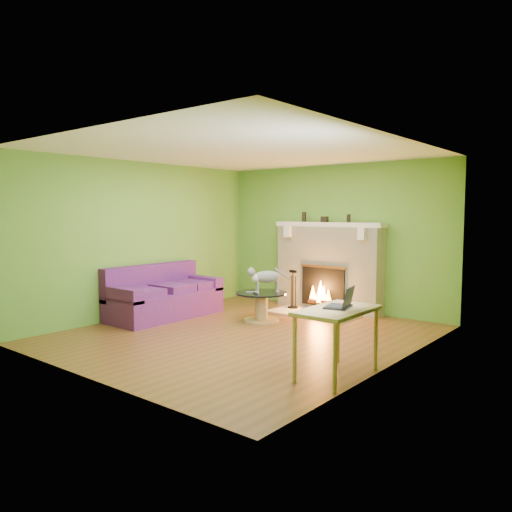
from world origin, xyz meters
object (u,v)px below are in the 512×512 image
at_px(coffee_table, 261,304).
at_px(desk, 337,317).
at_px(sofa, 163,297).
at_px(cat, 267,280).

relative_size(coffee_table, desk, 0.83).
distance_m(sofa, coffee_table, 1.68).
xyz_separation_m(desk, cat, (-2.25, 1.69, 0.03)).
relative_size(desk, cat, 1.49).
relative_size(sofa, desk, 1.95).
height_order(sofa, coffee_table, sofa).
height_order(sofa, desk, sofa).
bearing_deg(coffee_table, sofa, -151.93).
bearing_deg(sofa, cat, 28.28).
distance_m(sofa, desk, 3.91).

